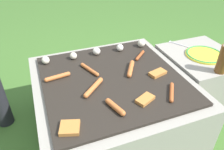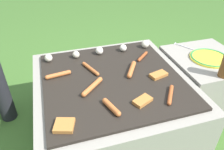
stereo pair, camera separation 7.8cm
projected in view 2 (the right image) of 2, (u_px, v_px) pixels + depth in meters
name	position (u px, v px, depth m)	size (l,w,h in m)	color
ground_plane	(112.00, 126.00, 1.65)	(14.00, 14.00, 0.00)	#3D6628
grill	(112.00, 104.00, 1.52)	(0.98, 0.98, 0.44)	gray
side_ledge	(201.00, 82.00, 1.74)	(0.50, 0.55, 0.44)	gray
sausage_front_center	(111.00, 107.00, 1.15)	(0.07, 0.15, 0.03)	#B7602D
sausage_back_left	(132.00, 69.00, 1.45)	(0.12, 0.17, 0.03)	#B7602D
sausage_back_center	(170.00, 95.00, 1.24)	(0.11, 0.15, 0.02)	#A34C23
sausage_back_right	(92.00, 87.00, 1.29)	(0.16, 0.15, 0.03)	#B7602D
sausage_front_right	(90.00, 69.00, 1.46)	(0.08, 0.18, 0.02)	#B7602D
sausage_mid_right	(58.00, 75.00, 1.40)	(0.17, 0.05, 0.03)	#B7602D
sausage_front_left	(143.00, 56.00, 1.60)	(0.12, 0.11, 0.02)	#93421E
bread_slice_right	(64.00, 125.00, 1.05)	(0.12, 0.11, 0.02)	#B27033
bread_slice_center	(159.00, 75.00, 1.41)	(0.12, 0.09, 0.02)	#B27033
bread_slice_left	(143.00, 101.00, 1.20)	(0.12, 0.10, 0.02)	#B27033
mushroom_row	(103.00, 50.00, 1.64)	(0.80, 0.06, 0.06)	beige
plate_colorful	(209.00, 58.00, 1.59)	(0.28, 0.28, 0.02)	yellow
fork_utensil	(184.00, 46.00, 1.75)	(0.11, 0.17, 0.01)	silver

